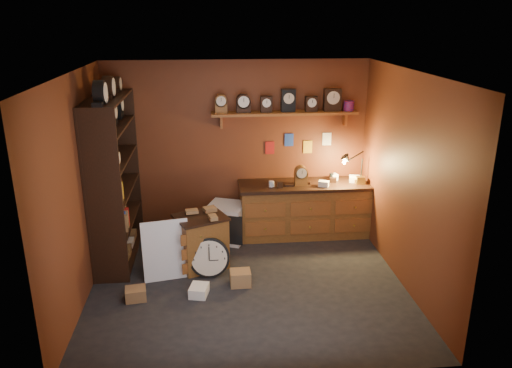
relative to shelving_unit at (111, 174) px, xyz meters
The scene contains 11 objects.
floor 2.40m from the shelving_unit, 28.68° to the right, with size 4.00×4.00×0.00m, color black.
room_shell 2.09m from the shelving_unit, 25.39° to the right, with size 4.02×3.62×2.71m.
shelving_unit is the anchor object (origin of this frame).
workbench 2.99m from the shelving_unit, ahead, with size 2.12×0.66×1.36m.
low_cabinet 1.53m from the shelving_unit, 19.66° to the right, with size 0.82×0.76×0.83m.
big_round_clock 1.78m from the shelving_unit, 28.65° to the right, with size 0.54×0.17×0.54m.
white_panel 1.62m from the shelving_unit, 43.29° to the right, with size 0.61×0.03×0.82m, color silver.
mini_fridge 1.90m from the shelving_unit, 14.65° to the left, with size 0.70×0.73×0.57m.
floor_box_a 1.74m from the shelving_unit, 72.01° to the right, with size 0.25×0.21×0.15m, color olive.
floor_box_b 2.05m from the shelving_unit, 45.69° to the right, with size 0.21×0.26×0.13m, color white.
floor_box_c 2.28m from the shelving_unit, 30.31° to the right, with size 0.26×0.22×0.20m, color olive.
Camera 1 is at (-0.44, -5.71, 3.32)m, focal length 35.00 mm.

